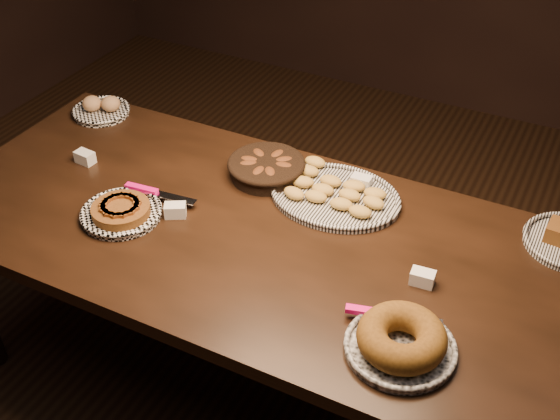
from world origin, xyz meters
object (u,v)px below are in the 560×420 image
at_px(buffet_table, 281,256).
at_px(madeleine_platter, 335,194).
at_px(apple_tart_plate, 122,211).
at_px(bundt_cake_plate, 401,341).

distance_m(buffet_table, madeleine_platter, 0.30).
distance_m(apple_tart_plate, bundt_cake_plate, 1.02).
distance_m(apple_tart_plate, madeleine_platter, 0.71).
bearing_deg(buffet_table, madeleine_platter, 76.97).
distance_m(buffet_table, apple_tart_plate, 0.55).
relative_size(buffet_table, apple_tart_plate, 7.22).
bearing_deg(madeleine_platter, apple_tart_plate, -161.22).
xyz_separation_m(apple_tart_plate, madeleine_platter, (0.59, 0.41, -0.00)).
xyz_separation_m(apple_tart_plate, bundt_cake_plate, (1.01, -0.14, 0.02)).
height_order(buffet_table, bundt_cake_plate, bundt_cake_plate).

